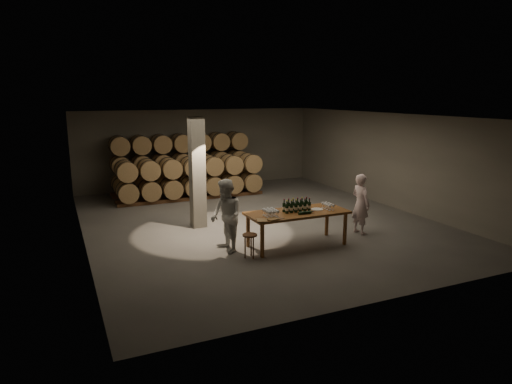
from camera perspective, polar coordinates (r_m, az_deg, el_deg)
name	(u,v)px	position (r m, az deg, el deg)	size (l,w,h in m)	color
room	(197,173)	(13.26, -7.35, 2.38)	(12.00, 12.00, 12.00)	#565351
tasting_table	(297,216)	(11.68, 5.17, -2.95)	(2.60, 1.10, 0.90)	brown
barrel_stack_back	(181,162)	(18.30, -9.34, 3.74)	(5.48, 0.95, 2.31)	#52341C
barrel_stack_front	(191,177)	(17.03, -8.09, 1.89)	(5.48, 0.95, 1.57)	#52341C
bottle_cluster	(297,207)	(11.65, 5.11, -1.85)	(0.73, 0.23, 0.34)	black
lying_bottles	(305,213)	(11.42, 6.16, -2.58)	(0.45, 0.08, 0.08)	black
glass_cluster_left	(271,211)	(11.15, 1.84, -2.38)	(0.31, 0.42, 0.18)	silver
glass_cluster_right	(328,205)	(12.00, 8.98, -1.57)	(0.19, 0.41, 0.16)	silver
plate	(317,209)	(11.91, 7.65, -2.16)	(0.31, 0.31, 0.02)	silver
notebook_near	(273,219)	(10.87, 2.09, -3.41)	(0.28, 0.22, 0.03)	brown
notebook_corner	(262,220)	(10.77, 0.75, -3.57)	(0.24, 0.31, 0.03)	brown
pen	(283,219)	(10.97, 3.34, -3.34)	(0.01, 0.01, 0.14)	black
stool	(250,238)	(10.86, -0.78, -5.83)	(0.35, 0.35, 0.58)	#52341C
person_man	(361,204)	(12.95, 12.95, -1.46)	(0.62, 0.41, 1.70)	silver
person_woman	(226,216)	(11.17, -3.75, -3.03)	(0.88, 0.69, 1.82)	silver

